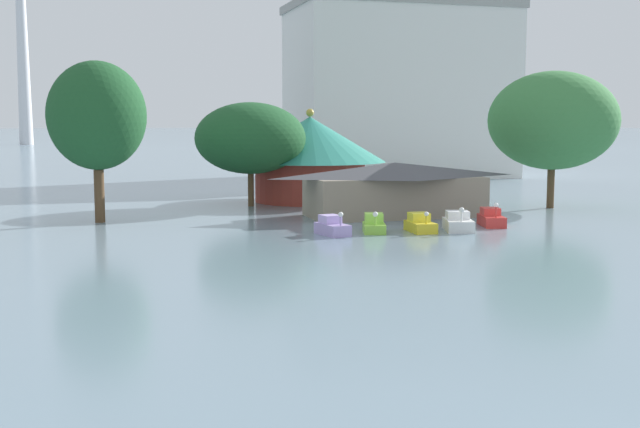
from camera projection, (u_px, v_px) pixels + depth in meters
pedal_boat_lavender at (332, 227)px, 49.15m from camera, size 1.78×2.80×1.55m
pedal_boat_lime at (374, 225)px, 50.21m from camera, size 1.96×2.66×1.45m
pedal_boat_yellow at (420, 224)px, 50.55m from camera, size 1.59×2.71×1.42m
pedal_boat_white at (458, 223)px, 51.07m from camera, size 2.45×3.30×1.65m
pedal_boat_red at (491, 219)px, 53.41m from camera, size 2.08×3.17×1.69m
boathouse at (395, 188)px, 58.77m from camera, size 13.81×6.30×4.01m
green_roof_pavilion at (310, 153)px, 69.79m from camera, size 13.42×13.42×8.17m
shoreline_tree_tall_left at (97, 116)px, 54.51m from camera, size 6.77×6.77×11.19m
shoreline_tree_mid at (250, 138)px, 65.42m from camera, size 9.19×9.19×8.63m
shoreline_tree_right at (553, 121)px, 63.85m from camera, size 10.39×10.39×11.09m
background_building_block at (399, 91)px, 100.89m from camera, size 27.65×15.47×21.85m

